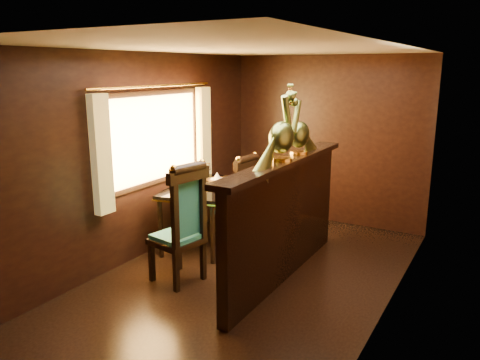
{
  "coord_description": "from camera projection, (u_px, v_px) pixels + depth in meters",
  "views": [
    {
      "loc": [
        2.36,
        -4.19,
        2.31
      ],
      "look_at": [
        -0.31,
        0.41,
        1.03
      ],
      "focal_mm": 35.0,
      "sensor_mm": 36.0,
      "label": 1
    }
  ],
  "objects": [
    {
      "name": "ground",
      "position": [
        245.0,
        281.0,
        5.21
      ],
      "size": [
        5.0,
        5.0,
        0.0
      ],
      "primitive_type": "plane",
      "color": "black",
      "rests_on": "ground"
    },
    {
      "name": "room_shell",
      "position": [
        240.0,
        139.0,
        4.9
      ],
      "size": [
        3.04,
        5.04,
        2.52
      ],
      "color": "black",
      "rests_on": "ground"
    },
    {
      "name": "partition",
      "position": [
        284.0,
        217.0,
        5.14
      ],
      "size": [
        0.26,
        2.7,
        1.36
      ],
      "color": "black",
      "rests_on": "ground"
    },
    {
      "name": "dining_table",
      "position": [
        203.0,
        191.0,
        6.17
      ],
      "size": [
        1.12,
        1.51,
        1.0
      ],
      "rotation": [
        0.0,
        0.0,
        0.24
      ],
      "color": "black",
      "rests_on": "ground"
    },
    {
      "name": "chair_left",
      "position": [
        184.0,
        221.0,
        4.99
      ],
      "size": [
        0.58,
        0.6,
        1.38
      ],
      "rotation": [
        0.0,
        0.0,
        -0.18
      ],
      "color": "black",
      "rests_on": "ground"
    },
    {
      "name": "chair_right",
      "position": [
        242.0,
        199.0,
        6.03
      ],
      "size": [
        0.49,
        0.51,
        1.26
      ],
      "rotation": [
        0.0,
        0.0,
        -0.09
      ],
      "color": "black",
      "rests_on": "ground"
    },
    {
      "name": "peacock_left",
      "position": [
        282.0,
        123.0,
        4.79
      ],
      "size": [
        0.25,
        0.66,
        0.79
      ],
      "primitive_type": null,
      "color": "#1C5435",
      "rests_on": "partition"
    },
    {
      "name": "peacock_right",
      "position": [
        300.0,
        123.0,
        5.19
      ],
      "size": [
        0.22,
        0.59,
        0.71
      ],
      "primitive_type": null,
      "color": "#1C5435",
      "rests_on": "partition"
    }
  ]
}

